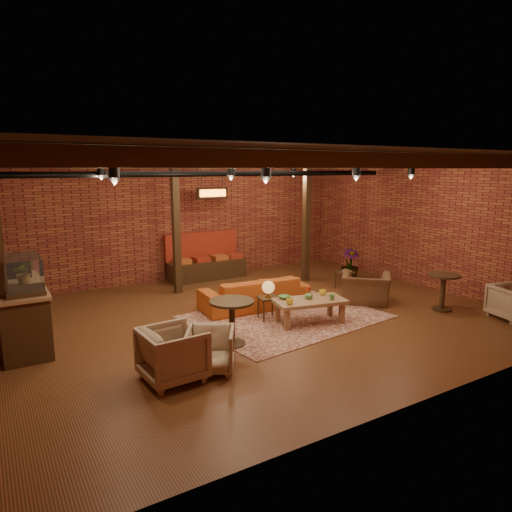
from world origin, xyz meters
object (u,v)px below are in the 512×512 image
armchair_b (210,348)px  plant_tall (351,233)px  side_table_book (345,273)px  side_table_lamp (268,290)px  round_table_right (443,286)px  armchair_right (366,283)px  sofa (254,293)px  coffee_table (309,302)px  armchair_a (173,351)px  round_table_left (232,315)px

armchair_b → plant_tall: (5.66, 3.17, 0.93)m
side_table_book → side_table_lamp: bearing=-160.6°
round_table_right → armchair_right: bearing=129.7°
side_table_lamp → armchair_right: armchair_right is taller
sofa → coffee_table: (0.41, -1.38, 0.08)m
armchair_right → sofa: bearing=22.5°
armchair_b → sofa: bearing=78.2°
armchair_right → round_table_right: bearing=174.4°
armchair_right → round_table_right: size_ratio=1.31×
sofa → plant_tall: (3.51, 0.85, 0.95)m
side_table_lamp → armchair_a: bearing=-149.4°
side_table_book → round_table_right: 2.48m
coffee_table → side_table_book: (2.36, 1.60, -0.01)m
round_table_left → armchair_a: armchair_a is taller
plant_tall → sofa: bearing=-166.4°
sofa → side_table_lamp: (-0.16, -0.80, 0.27)m
side_table_lamp → round_table_right: 3.77m
armchair_right → armchair_b: bearing=61.7°
round_table_left → plant_tall: size_ratio=0.31×
armchair_b → plant_tall: bearing=60.2°
armchair_a → coffee_table: bearing=-76.9°
coffee_table → armchair_right: size_ratio=1.45×
sofa → coffee_table: size_ratio=1.55×
plant_tall → side_table_lamp: bearing=-155.8°
sofa → side_table_book: (2.77, 0.23, 0.07)m
round_table_left → armchair_right: armchair_right is taller
side_table_lamp → round_table_right: bearing=-21.4°
round_table_left → round_table_right: bearing=-6.9°
side_table_lamp → armchair_right: bearing=-3.4°
armchair_b → round_table_left: bearing=74.7°
sofa → side_table_lamp: bearing=83.0°
armchair_a → armchair_right: 5.24m
coffee_table → round_table_right: round_table_right is taller
coffee_table → plant_tall: size_ratio=0.58×
armchair_a → armchair_right: armchair_right is taller
sofa → armchair_a: bearing=44.4°
armchair_a → armchair_b: (0.58, 0.00, -0.07)m
coffee_table → armchair_a: (-3.14, -0.95, 0.00)m
armchair_right → plant_tall: plant_tall is taller
round_table_left → armchair_b: size_ratio=1.11×
side_table_book → plant_tall: (0.74, 0.62, 0.88)m
armchair_right → armchair_a: bearing=59.8°
round_table_left → armchair_right: 3.79m
sofa → round_table_left: round_table_left is taller
side_table_lamp → armchair_b: bearing=-142.7°
side_table_lamp → armchair_right: (2.49, -0.15, -0.15)m
side_table_lamp → armchair_b: size_ratio=1.12×
sofa → coffee_table: coffee_table is taller
side_table_lamp → plant_tall: 4.08m
side_table_lamp → round_table_left: 1.48m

